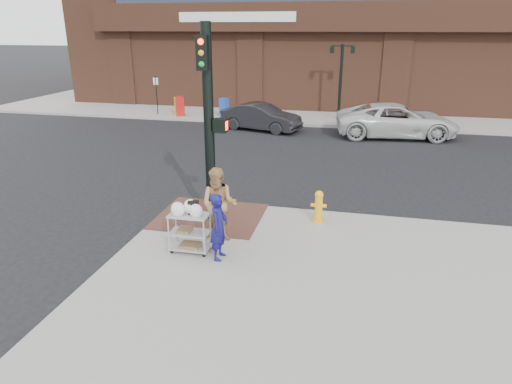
% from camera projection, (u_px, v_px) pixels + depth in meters
% --- Properties ---
extents(ground, '(220.00, 220.00, 0.00)m').
position_uv_depth(ground, '(221.00, 237.00, 11.54)').
color(ground, black).
rests_on(ground, ground).
extents(sidewalk_far, '(65.00, 36.00, 0.15)m').
position_uv_depth(sidewalk_far, '(476.00, 89.00, 38.21)').
color(sidewalk_far, gray).
rests_on(sidewalk_far, ground).
extents(brick_curb_ramp, '(2.80, 2.40, 0.01)m').
position_uv_depth(brick_curb_ramp, '(210.00, 216.00, 12.44)').
color(brick_curb_ramp, brown).
rests_on(brick_curb_ramp, sidewalk_near).
extents(lamp_post, '(1.32, 0.22, 4.00)m').
position_uv_depth(lamp_post, '(341.00, 73.00, 24.89)').
color(lamp_post, black).
rests_on(lamp_post, sidewalk_far).
extents(parking_sign, '(0.05, 0.05, 2.20)m').
position_uv_depth(parking_sign, '(157.00, 95.00, 26.64)').
color(parking_sign, black).
rests_on(parking_sign, sidewalk_far).
extents(traffic_signal_pole, '(0.61, 0.51, 5.00)m').
position_uv_depth(traffic_signal_pole, '(209.00, 120.00, 11.38)').
color(traffic_signal_pole, black).
rests_on(traffic_signal_pole, sidewalk_near).
extents(woman_blue, '(0.38, 0.56, 1.52)m').
position_uv_depth(woman_blue, '(219.00, 227.00, 9.95)').
color(woman_blue, '#121157').
rests_on(woman_blue, sidewalk_near).
extents(pedestrian_tan, '(0.92, 0.73, 1.80)m').
position_uv_depth(pedestrian_tan, '(219.00, 205.00, 10.80)').
color(pedestrian_tan, '#AA8250').
rests_on(pedestrian_tan, sidewalk_near).
extents(sedan_dark, '(4.36, 2.47, 1.36)m').
position_uv_depth(sedan_dark, '(261.00, 117.00, 23.25)').
color(sedan_dark, black).
rests_on(sedan_dark, ground).
extents(minivan_white, '(5.96, 3.25, 1.58)m').
position_uv_depth(minivan_white, '(397.00, 121.00, 21.82)').
color(minivan_white, silver).
rests_on(minivan_white, ground).
extents(utility_cart, '(0.90, 0.51, 1.24)m').
position_uv_depth(utility_cart, '(190.00, 229.00, 10.31)').
color(utility_cart, '#9A999E').
rests_on(utility_cart, sidewalk_near).
extents(fire_hydrant, '(0.41, 0.29, 0.87)m').
position_uv_depth(fire_hydrant, '(319.00, 206.00, 11.96)').
color(fire_hydrant, '#FCAF15').
rests_on(fire_hydrant, sidewalk_near).
extents(newsbox_red, '(0.58, 0.55, 1.12)m').
position_uv_depth(newsbox_red, '(180.00, 106.00, 26.26)').
color(newsbox_red, red).
rests_on(newsbox_red, sidewalk_far).
extents(newsbox_yellow, '(0.53, 0.50, 1.05)m').
position_uv_depth(newsbox_yellow, '(179.00, 106.00, 26.43)').
color(newsbox_yellow, orange).
rests_on(newsbox_yellow, sidewalk_far).
extents(newsbox_blue, '(0.54, 0.51, 1.04)m').
position_uv_depth(newsbox_blue, '(224.00, 107.00, 26.12)').
color(newsbox_blue, '#1B43B1').
rests_on(newsbox_blue, sidewalk_far).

